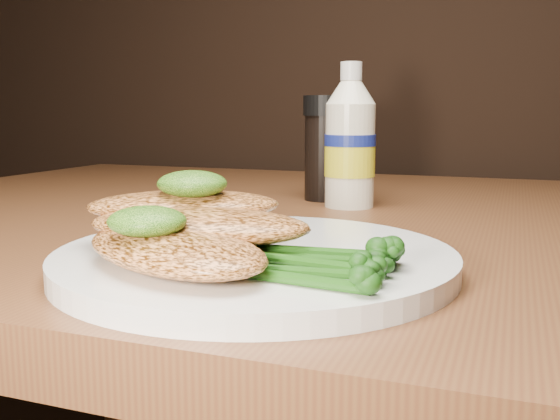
% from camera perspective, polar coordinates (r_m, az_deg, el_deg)
% --- Properties ---
extents(plate, '(0.27, 0.27, 0.01)m').
position_cam_1_polar(plate, '(0.43, -2.23, -4.51)').
color(plate, white).
rests_on(plate, dining_table).
extents(chicken_front, '(0.17, 0.14, 0.02)m').
position_cam_1_polar(chicken_front, '(0.38, -9.55, -3.48)').
color(chicken_front, '#E68C49').
rests_on(chicken_front, plate).
extents(chicken_mid, '(0.15, 0.09, 0.02)m').
position_cam_1_polar(chicken_mid, '(0.41, -7.38, -1.40)').
color(chicken_mid, '#E68C49').
rests_on(chicken_mid, plate).
extents(chicken_back, '(0.15, 0.12, 0.02)m').
position_cam_1_polar(chicken_back, '(0.44, -8.67, 0.40)').
color(chicken_back, '#E68C49').
rests_on(chicken_back, plate).
extents(pesto_front, '(0.05, 0.05, 0.02)m').
position_cam_1_polar(pesto_front, '(0.37, -11.95, -1.00)').
color(pesto_front, black).
rests_on(pesto_front, chicken_front).
extents(pesto_back, '(0.05, 0.05, 0.02)m').
position_cam_1_polar(pesto_back, '(0.43, -7.96, 2.37)').
color(pesto_back, black).
rests_on(pesto_back, chicken_back).
extents(broccolini_bundle, '(0.13, 0.10, 0.02)m').
position_cam_1_polar(broccolini_bundle, '(0.37, 2.08, -4.05)').
color(broccolini_bundle, '#1A4910').
rests_on(broccolini_bundle, plate).
extents(mayo_bottle, '(0.06, 0.06, 0.16)m').
position_cam_1_polar(mayo_bottle, '(0.70, 6.37, 6.72)').
color(mayo_bottle, '#F3ECCE').
rests_on(mayo_bottle, dining_table).
extents(pepper_grinder, '(0.07, 0.07, 0.12)m').
position_cam_1_polar(pepper_grinder, '(0.75, 4.03, 5.59)').
color(pepper_grinder, black).
rests_on(pepper_grinder, dining_table).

